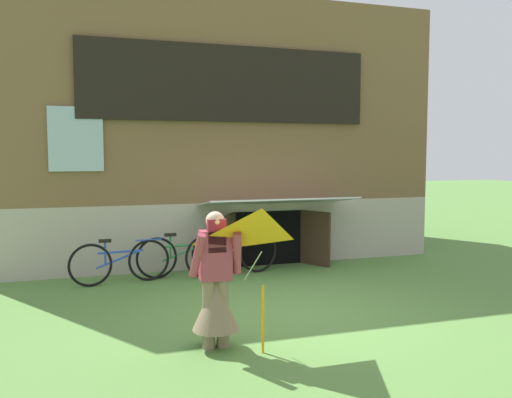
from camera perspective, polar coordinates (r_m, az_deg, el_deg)
The scene contains 7 objects.
ground_plane at distance 7.51m, azimuth 3.22°, elevation -11.84°, with size 60.00×60.00×0.00m, color #56843D.
log_house at distance 12.25m, azimuth -5.74°, elevation 6.75°, with size 8.70×5.64×5.14m.
person at distance 5.99m, azimuth -4.32°, elevation -9.80°, with size 0.60×0.52×1.53m.
kite at distance 5.44m, azimuth 0.65°, elevation -5.16°, with size 0.86×0.95×1.47m.
bicycle_silver at distance 9.56m, azimuth -2.52°, elevation -5.80°, with size 1.77×0.32×0.81m.
bicycle_green at distance 9.54m, azimuth -7.66°, elevation -5.94°, with size 1.71×0.20×0.78m.
bicycle_blue at distance 9.21m, azimuth -14.28°, elevation -6.49°, with size 1.66×0.26×0.76m.
Camera 1 is at (-2.62, -6.70, 2.15)m, focal length 37.54 mm.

